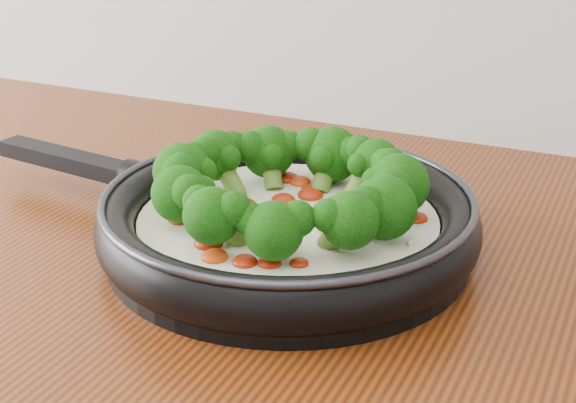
% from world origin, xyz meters
% --- Properties ---
extents(skillet, '(0.55, 0.38, 0.10)m').
position_xyz_m(skillet, '(-0.09, 1.12, 0.94)').
color(skillet, black).
rests_on(skillet, counter).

